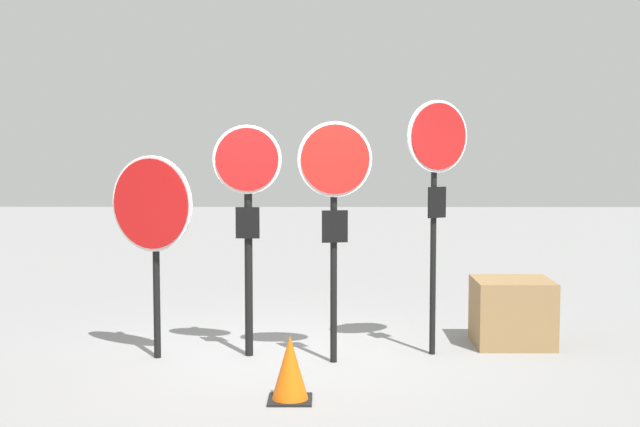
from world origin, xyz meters
TOP-DOWN VIEW (x-y plane):
  - ground_plane at (0.00, 0.00)m, footprint 40.00×40.00m
  - stop_sign_0 at (-1.35, -0.05)m, footprint 0.86×0.44m
  - stop_sign_1 at (-0.42, 0.05)m, footprint 0.68×0.14m
  - stop_sign_2 at (0.44, -0.21)m, footprint 0.72×0.18m
  - stop_sign_3 at (1.46, 0.13)m, footprint 0.64×0.38m
  - traffic_cone_0 at (0.06, -1.47)m, footprint 0.37×0.37m
  - storage_crate at (2.33, 0.58)m, footprint 0.81×0.76m

SIDE VIEW (x-z plane):
  - ground_plane at x=0.00m, z-range 0.00..0.00m
  - traffic_cone_0 at x=0.06m, z-range 0.00..0.55m
  - storage_crate at x=2.33m, z-range 0.00..0.70m
  - stop_sign_0 at x=-1.35m, z-range 0.43..2.46m
  - stop_sign_1 at x=-0.42m, z-range 0.46..2.78m
  - stop_sign_2 at x=0.44m, z-range 0.53..2.88m
  - stop_sign_3 at x=1.46m, z-range 0.64..3.20m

